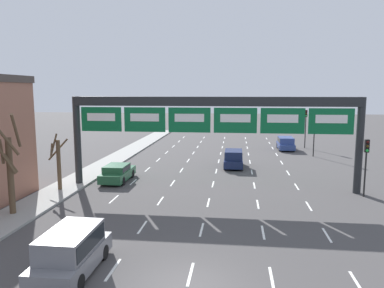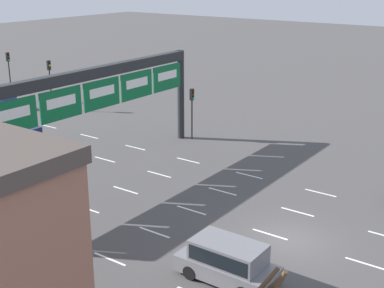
{
  "view_description": "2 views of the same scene",
  "coord_description": "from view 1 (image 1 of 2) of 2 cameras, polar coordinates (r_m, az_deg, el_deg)",
  "views": [
    {
      "loc": [
        1.76,
        -13.41,
        7.52
      ],
      "look_at": [
        -1.18,
        11.56,
        3.91
      ],
      "focal_mm": 35.0,
      "sensor_mm": 36.0,
      "label": 1
    },
    {
      "loc": [
        -22.43,
        -10.07,
        12.99
      ],
      "look_at": [
        2.34,
        7.62,
        3.02
      ],
      "focal_mm": 50.0,
      "sensor_mm": 36.0,
      "label": 2
    }
  ],
  "objects": [
    {
      "name": "ground_plane",
      "position": [
        15.47,
        -0.71,
        -20.9
      ],
      "size": [
        220.0,
        220.0,
        0.0
      ],
      "primitive_type": "plane",
      "color": "#474444"
    },
    {
      "name": "car_green",
      "position": [
        31.87,
        -11.3,
        -4.23
      ],
      "size": [
        1.91,
        4.58,
        1.41
      ],
      "color": "#235B38",
      "rests_on": "ground_plane"
    },
    {
      "name": "traffic_light_far_end",
      "position": [
        28.99,
        25.03,
        -1.65
      ],
      "size": [
        0.3,
        0.35,
        4.11
      ],
      "color": "black",
      "rests_on": "ground_plane"
    },
    {
      "name": "tree_bare_third",
      "position": [
        24.7,
        -26.01,
        -3.25
      ],
      "size": [
        1.52,
        1.53,
        6.05
      ],
      "color": "brown",
      "rests_on": "sidewalk_left"
    },
    {
      "name": "suv_navy",
      "position": [
        36.94,
        6.34,
        -2.12
      ],
      "size": [
        1.85,
        3.97,
        1.71
      ],
      "color": "#19234C",
      "rests_on": "ground_plane"
    },
    {
      "name": "suv_grey",
      "position": [
        16.76,
        -17.93,
        -15.02
      ],
      "size": [
        1.97,
        4.51,
        1.86
      ],
      "color": "slate",
      "rests_on": "ground_plane"
    },
    {
      "name": "lane_dashes",
      "position": [
        27.99,
        2.89,
        -7.4
      ],
      "size": [
        13.32,
        67.0,
        0.01
      ],
      "color": "white",
      "rests_on": "ground_plane"
    },
    {
      "name": "traffic_light_near_gantry",
      "position": [
        50.99,
        16.95,
        3.36
      ],
      "size": [
        0.3,
        0.35,
        5.0
      ],
      "color": "black",
      "rests_on": "ground_plane"
    },
    {
      "name": "suv_blue",
      "position": [
        49.11,
        14.08,
        0.19
      ],
      "size": [
        1.96,
        4.26,
        1.62
      ],
      "color": "navy",
      "rests_on": "ground_plane"
    },
    {
      "name": "traffic_light_mid_block",
      "position": [
        44.66,
        18.17,
        2.51
      ],
      "size": [
        0.3,
        0.35,
        4.81
      ],
      "color": "black",
      "rests_on": "ground_plane"
    },
    {
      "name": "tree_bare_closest",
      "position": [
        29.65,
        -19.73,
        -2.49
      ],
      "size": [
        1.4,
        1.68,
        4.18
      ],
      "color": "brown",
      "rests_on": "sidewalk_left"
    },
    {
      "name": "sign_gantry",
      "position": [
        28.14,
        3.13,
        4.31
      ],
      "size": [
        21.94,
        0.7,
        7.05
      ],
      "color": "#232628",
      "rests_on": "ground_plane"
    }
  ]
}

